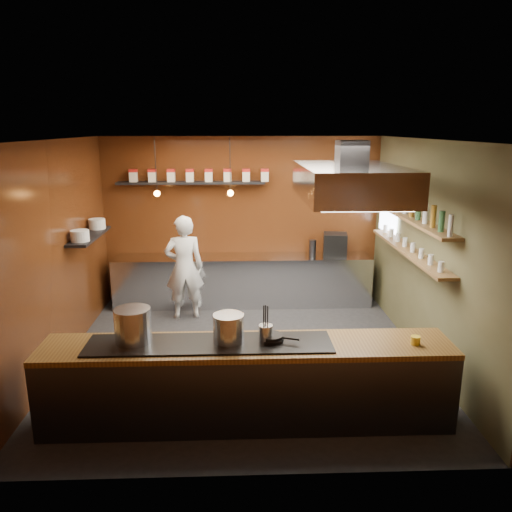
{
  "coord_description": "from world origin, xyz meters",
  "views": [
    {
      "loc": [
        -0.09,
        -6.5,
        3.16
      ],
      "look_at": [
        0.17,
        0.4,
        1.37
      ],
      "focal_mm": 35.0,
      "sensor_mm": 36.0,
      "label": 1
    }
  ],
  "objects_px": {
    "stockpot_large": "(133,325)",
    "stockpot_small": "(229,328)",
    "espresso_machine": "(335,245)",
    "chef": "(184,267)",
    "extractor_hood": "(350,182)"
  },
  "relations": [
    {
      "from": "extractor_hood",
      "to": "stockpot_large",
      "type": "distance_m",
      "value": 3.08
    },
    {
      "from": "extractor_hood",
      "to": "chef",
      "type": "relative_size",
      "value": 1.14
    },
    {
      "from": "stockpot_large",
      "to": "stockpot_small",
      "type": "distance_m",
      "value": 1.01
    },
    {
      "from": "extractor_hood",
      "to": "chef",
      "type": "xyz_separation_m",
      "value": [
        -2.28,
        1.95,
        -1.62
      ]
    },
    {
      "from": "extractor_hood",
      "to": "stockpot_small",
      "type": "xyz_separation_m",
      "value": [
        -1.5,
        -1.18,
        -1.41
      ]
    },
    {
      "from": "stockpot_small",
      "to": "chef",
      "type": "height_order",
      "value": "chef"
    },
    {
      "from": "extractor_hood",
      "to": "stockpot_large",
      "type": "bearing_deg",
      "value": -155.46
    },
    {
      "from": "extractor_hood",
      "to": "espresso_machine",
      "type": "xyz_separation_m",
      "value": [
        0.36,
        2.55,
        -1.4
      ]
    },
    {
      "from": "stockpot_large",
      "to": "stockpot_small",
      "type": "xyz_separation_m",
      "value": [
        1.01,
        -0.04,
        -0.03
      ]
    },
    {
      "from": "extractor_hood",
      "to": "stockpot_small",
      "type": "height_order",
      "value": "extractor_hood"
    },
    {
      "from": "stockpot_large",
      "to": "espresso_machine",
      "type": "distance_m",
      "value": 4.67
    },
    {
      "from": "extractor_hood",
      "to": "espresso_machine",
      "type": "bearing_deg",
      "value": 81.97
    },
    {
      "from": "espresso_machine",
      "to": "chef",
      "type": "bearing_deg",
      "value": -158.15
    },
    {
      "from": "espresso_machine",
      "to": "chef",
      "type": "distance_m",
      "value": 2.72
    },
    {
      "from": "stockpot_small",
      "to": "chef",
      "type": "xyz_separation_m",
      "value": [
        -0.79,
        3.13,
        -0.21
      ]
    }
  ]
}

